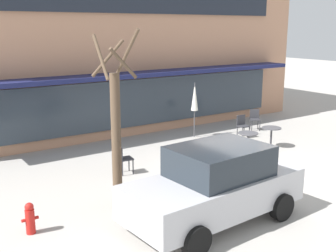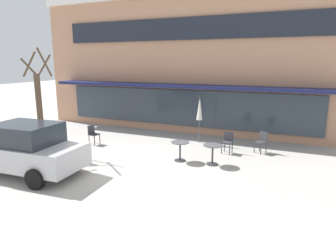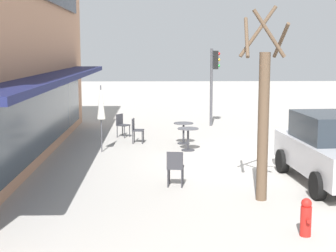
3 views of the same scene
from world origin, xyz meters
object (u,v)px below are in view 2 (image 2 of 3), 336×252
object	(u,v)px
cafe_table_near_wall	(180,148)
patio_umbrella_green_folded	(200,109)
cafe_chair_1	(262,140)
cafe_table_streetside	(213,151)
parked_sedan	(24,149)
street_tree	(40,107)
cafe_chair_2	(228,141)
cafe_chair_0	(93,133)

from	to	relation	value
cafe_table_near_wall	patio_umbrella_green_folded	distance (m)	3.07
cafe_table_near_wall	cafe_chair_1	world-z (taller)	cafe_chair_1
cafe_table_streetside	patio_umbrella_green_folded	world-z (taller)	patio_umbrella_green_folded
cafe_table_near_wall	parked_sedan	xyz separation A→B (m)	(-4.36, -3.35, 0.36)
parked_sedan	street_tree	world-z (taller)	street_tree
patio_umbrella_green_folded	cafe_table_streetside	bearing A→B (deg)	-63.14
cafe_table_streetside	patio_umbrella_green_folded	bearing A→B (deg)	116.86
cafe_table_streetside	street_tree	world-z (taller)	street_tree
cafe_chair_2	street_tree	size ratio (longest dim) A/B	0.21
patio_umbrella_green_folded	cafe_chair_1	bearing A→B (deg)	-9.44
patio_umbrella_green_folded	street_tree	bearing A→B (deg)	-143.67
cafe_table_streetside	cafe_chair_2	size ratio (longest dim) A/B	0.85
patio_umbrella_green_folded	cafe_chair_2	world-z (taller)	patio_umbrella_green_folded
cafe_table_streetside	cafe_chair_0	world-z (taller)	cafe_chair_0
cafe_table_near_wall	cafe_chair_1	distance (m)	3.65
street_tree	cafe_chair_0	bearing A→B (deg)	58.16
cafe_chair_2	cafe_chair_1	bearing A→B (deg)	24.37
cafe_table_streetside	cafe_chair_0	size ratio (longest dim) A/B	0.85
parked_sedan	street_tree	bearing A→B (deg)	123.23
cafe_table_streetside	cafe_chair_1	world-z (taller)	cafe_chair_1
cafe_chair_0	street_tree	xyz separation A→B (m)	(-1.17, -1.88, 1.39)
cafe_chair_0	parked_sedan	xyz separation A→B (m)	(0.21, -3.98, 0.35)
cafe_chair_0	street_tree	world-z (taller)	street_tree
cafe_table_streetside	cafe_chair_2	xyz separation A→B (m)	(0.20, 1.70, 0.01)
cafe_chair_2	street_tree	xyz separation A→B (m)	(-7.20, -3.03, 1.39)
cafe_table_near_wall	cafe_chair_0	xyz separation A→B (m)	(-4.57, 0.62, 0.01)
patio_umbrella_green_folded	cafe_chair_1	world-z (taller)	patio_umbrella_green_folded
cafe_chair_1	street_tree	xyz separation A→B (m)	(-8.51, -3.63, 1.39)
patio_umbrella_green_folded	street_tree	size ratio (longest dim) A/B	0.51
parked_sedan	cafe_chair_2	bearing A→B (deg)	41.40
cafe_chair_0	street_tree	bearing A→B (deg)	-121.84
cafe_chair_0	cafe_chair_2	xyz separation A→B (m)	(6.03, 1.16, 0.00)
cafe_chair_2	cafe_chair_0	bearing A→B (deg)	-169.14
patio_umbrella_green_folded	cafe_chair_0	distance (m)	5.08
patio_umbrella_green_folded	cafe_chair_0	size ratio (longest dim) A/B	2.47
cafe_chair_1	street_tree	bearing A→B (deg)	-156.90
cafe_table_near_wall	patio_umbrella_green_folded	world-z (taller)	patio_umbrella_green_folded
patio_umbrella_green_folded	parked_sedan	distance (m)	7.55
cafe_table_near_wall	patio_umbrella_green_folded	xyz separation A→B (m)	(-0.15, 2.86, 1.11)
cafe_chair_0	cafe_chair_1	size ratio (longest dim) A/B	1.00
cafe_chair_0	parked_sedan	distance (m)	4.00
cafe_table_near_wall	cafe_table_streetside	size ratio (longest dim) A/B	1.00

